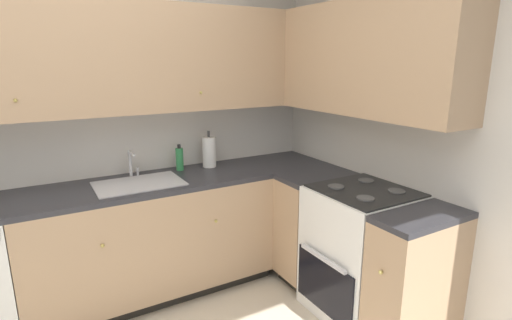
{
  "coord_description": "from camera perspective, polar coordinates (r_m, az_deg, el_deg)",
  "views": [
    {
      "loc": [
        -0.27,
        -1.45,
        1.74
      ],
      "look_at": [
        1.01,
        0.75,
        1.11
      ],
      "focal_mm": 27.66,
      "sensor_mm": 36.0,
      "label": 1
    }
  ],
  "objects": [
    {
      "name": "lower_cabinets_right",
      "position": [
        2.94,
        14.18,
        -12.8
      ],
      "size": [
        0.62,
        1.26,
        0.86
      ],
      "color": "tan",
      "rests_on": "ground_plane"
    },
    {
      "name": "countertop_right",
      "position": [
        2.77,
        14.69,
        -4.55
      ],
      "size": [
        0.6,
        1.26,
        0.03
      ],
      "color": "#2D2D33",
      "rests_on": "lower_cabinets_right"
    },
    {
      "name": "soap_bottle",
      "position": [
        3.18,
        -10.99,
        0.17
      ],
      "size": [
        0.06,
        0.06,
        0.21
      ],
      "color": "#338C4C",
      "rests_on": "countertop_back"
    },
    {
      "name": "sink",
      "position": [
        2.93,
        -16.51,
        -4.12
      ],
      "size": [
        0.6,
        0.4,
        0.1
      ],
      "color": "#B7B7BC",
      "rests_on": "countertop_back"
    },
    {
      "name": "upper_cabinets_back",
      "position": [
        2.94,
        -20.35,
        13.61
      ],
      "size": [
        2.65,
        0.34,
        0.75
      ],
      "color": "tan"
    },
    {
      "name": "faucet",
      "position": [
        3.08,
        -17.56,
        -0.18
      ],
      "size": [
        0.07,
        0.16,
        0.2
      ],
      "color": "silver",
      "rests_on": "countertop_back"
    },
    {
      "name": "paper_towel_roll",
      "position": [
        3.25,
        -6.79,
        1.18
      ],
      "size": [
        0.11,
        0.11,
        0.31
      ],
      "color": "white",
      "rests_on": "countertop_back"
    },
    {
      "name": "oven_range",
      "position": [
        2.91,
        14.98,
        -12.6
      ],
      "size": [
        0.68,
        0.62,
        1.05
      ],
      "color": "white",
      "rests_on": "ground_plane"
    },
    {
      "name": "countertop_back",
      "position": [
        2.96,
        -15.37,
        -3.35
      ],
      "size": [
        2.97,
        0.6,
        0.03
      ],
      "primitive_type": "cube",
      "color": "#2D2D33",
      "rests_on": "lower_cabinets_back"
    },
    {
      "name": "wall_back",
      "position": [
        3.12,
        -24.98,
        3.98
      ],
      "size": [
        3.92,
        0.05,
        2.53
      ],
      "primitive_type": "cube",
      "color": "silver",
      "rests_on": "ground_plane"
    },
    {
      "name": "upper_cabinets_right",
      "position": [
        2.94,
        13.5,
        14.08
      ],
      "size": [
        0.32,
        1.81,
        0.75
      ],
      "color": "tan"
    },
    {
      "name": "lower_cabinets_back",
      "position": [
        3.12,
        -14.8,
        -11.15
      ],
      "size": [
        1.77,
        0.62,
        0.86
      ],
      "color": "tan",
      "rests_on": "ground_plane"
    },
    {
      "name": "wall_right",
      "position": [
        2.68,
        26.05,
        2.39
      ],
      "size": [
        0.05,
        3.3,
        2.53
      ],
      "primitive_type": "cube",
      "color": "silver",
      "rests_on": "ground_plane"
    }
  ]
}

